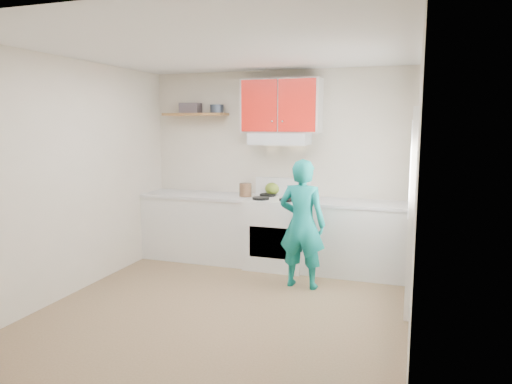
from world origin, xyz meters
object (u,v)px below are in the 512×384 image
(kettle, at_px, (273,189))
(person, at_px, (302,224))
(tin, at_px, (217,109))
(crock, at_px, (245,191))
(stove, at_px, (277,233))

(kettle, height_order, person, person)
(tin, relative_size, crock, 0.94)
(kettle, relative_size, crock, 1.05)
(kettle, height_order, crock, same)
(stove, bearing_deg, kettle, 119.00)
(crock, bearing_deg, stove, -1.68)
(crock, distance_m, person, 1.19)
(tin, bearing_deg, kettle, 5.00)
(tin, height_order, crock, tin)
(tin, height_order, kettle, tin)
(person, bearing_deg, crock, -31.90)
(kettle, bearing_deg, person, -72.77)
(kettle, bearing_deg, crock, -158.27)
(stove, height_order, kettle, kettle)
(crock, bearing_deg, tin, 159.59)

